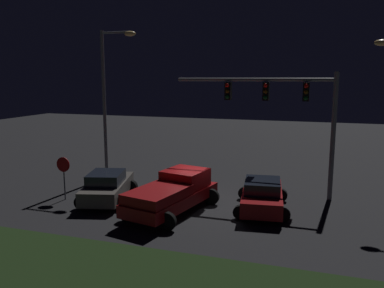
{
  "coord_description": "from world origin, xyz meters",
  "views": [
    {
      "loc": [
        5.38,
        -17.71,
        6.19
      ],
      "look_at": [
        -0.91,
        1.79,
        2.71
      ],
      "focal_mm": 36.49,
      "sensor_mm": 36.0,
      "label": 1
    }
  ],
  "objects_px": {
    "traffic_signal_gantry": "(284,103)",
    "street_lamp_left": "(110,89)",
    "stop_sign": "(64,170)",
    "car_sedan": "(262,195)",
    "car_sedan_far": "(107,186)",
    "pickup_truck": "(174,191)"
  },
  "relations": [
    {
      "from": "car_sedan",
      "to": "stop_sign",
      "type": "xyz_separation_m",
      "value": [
        -9.88,
        -1.49,
        0.82
      ]
    },
    {
      "from": "car_sedan_far",
      "to": "stop_sign",
      "type": "xyz_separation_m",
      "value": [
        -2.15,
        -0.58,
        0.82
      ]
    },
    {
      "from": "stop_sign",
      "to": "street_lamp_left",
      "type": "bearing_deg",
      "value": 87.99
    },
    {
      "from": "traffic_signal_gantry",
      "to": "street_lamp_left",
      "type": "distance_m",
      "value": 10.39
    },
    {
      "from": "traffic_signal_gantry",
      "to": "stop_sign",
      "type": "relative_size",
      "value": 3.73
    },
    {
      "from": "car_sedan",
      "to": "street_lamp_left",
      "type": "height_order",
      "value": "street_lamp_left"
    },
    {
      "from": "stop_sign",
      "to": "pickup_truck",
      "type": "bearing_deg",
      "value": 0.14
    },
    {
      "from": "traffic_signal_gantry",
      "to": "stop_sign",
      "type": "bearing_deg",
      "value": -158.48
    },
    {
      "from": "car_sedan",
      "to": "car_sedan_far",
      "type": "height_order",
      "value": "same"
    },
    {
      "from": "pickup_truck",
      "to": "street_lamp_left",
      "type": "height_order",
      "value": "street_lamp_left"
    },
    {
      "from": "car_sedan_far",
      "to": "street_lamp_left",
      "type": "bearing_deg",
      "value": 11.08
    },
    {
      "from": "car_sedan",
      "to": "stop_sign",
      "type": "bearing_deg",
      "value": 91.79
    },
    {
      "from": "pickup_truck",
      "to": "car_sedan_far",
      "type": "bearing_deg",
      "value": 94.16
    },
    {
      "from": "street_lamp_left",
      "to": "car_sedan",
      "type": "bearing_deg",
      "value": -18.02
    },
    {
      "from": "pickup_truck",
      "to": "street_lamp_left",
      "type": "xyz_separation_m",
      "value": [
        -5.82,
        4.63,
        4.54
      ]
    },
    {
      "from": "car_sedan",
      "to": "street_lamp_left",
      "type": "distance_m",
      "value": 11.29
    },
    {
      "from": "pickup_truck",
      "to": "car_sedan_far",
      "type": "distance_m",
      "value": 3.88
    },
    {
      "from": "traffic_signal_gantry",
      "to": "street_lamp_left",
      "type": "height_order",
      "value": "street_lamp_left"
    },
    {
      "from": "pickup_truck",
      "to": "car_sedan_far",
      "type": "xyz_separation_m",
      "value": [
        -3.83,
        0.57,
        -0.26
      ]
    },
    {
      "from": "street_lamp_left",
      "to": "stop_sign",
      "type": "height_order",
      "value": "street_lamp_left"
    },
    {
      "from": "street_lamp_left",
      "to": "traffic_signal_gantry",
      "type": "bearing_deg",
      "value": -2.77
    },
    {
      "from": "car_sedan",
      "to": "car_sedan_far",
      "type": "bearing_deg",
      "value": 89.9
    }
  ]
}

